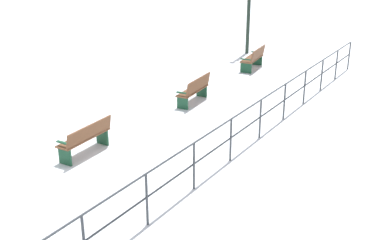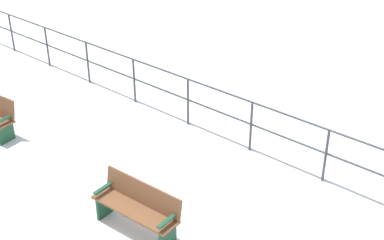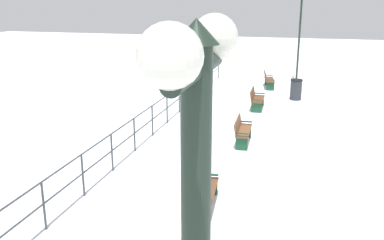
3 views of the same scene
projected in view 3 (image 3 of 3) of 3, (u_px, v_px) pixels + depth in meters
ground_plane at (242, 143)px, 14.78m from camera, size 80.00×80.00×0.00m
bench_second at (203, 189)px, 10.21m from camera, size 0.64×1.62×0.90m
bench_third at (242, 130)px, 14.65m from camera, size 0.55×1.63×0.87m
bench_fourth at (256, 99)px, 19.16m from camera, size 0.60×1.54×0.89m
bench_fifth at (268, 79)px, 23.62m from camera, size 0.78×1.73×0.89m
lamppost_middle at (300, 25)px, 24.41m from camera, size 0.24×1.14×5.01m
waterfront_railing at (152, 116)px, 15.38m from camera, size 0.05×23.71×1.14m
trash_bin at (296, 90)px, 20.87m from camera, size 0.58×0.58×1.00m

